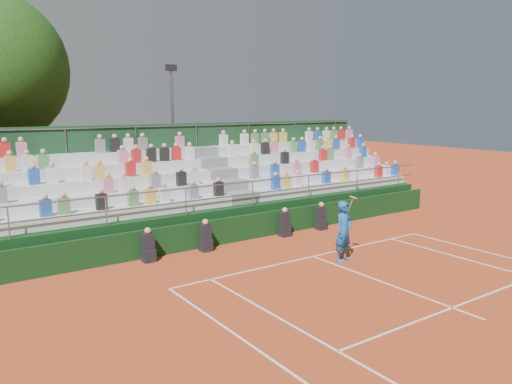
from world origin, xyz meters
TOP-DOWN VIEW (x-y plane):
  - ground at (0.00, 0.00)m, footprint 90.00×90.00m
  - courtside_wall at (0.00, 3.20)m, footprint 20.00×0.15m
  - line_officials at (-0.99, 2.75)m, footprint 8.21×0.40m
  - grandstand at (0.00, 6.44)m, footprint 20.00×5.20m
  - tennis_player at (0.53, -0.94)m, footprint 0.94×0.62m
  - floodlight_mast at (1.07, 13.25)m, footprint 0.60×0.25m

SIDE VIEW (x-z plane):
  - ground at x=0.00m, z-range 0.00..0.00m
  - line_officials at x=-0.99m, z-range -0.12..1.07m
  - courtside_wall at x=0.00m, z-range 0.00..1.00m
  - tennis_player at x=0.53m, z-range -0.07..2.14m
  - grandstand at x=0.00m, z-range -1.11..3.29m
  - floodlight_mast at x=1.07m, z-range 0.66..8.12m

